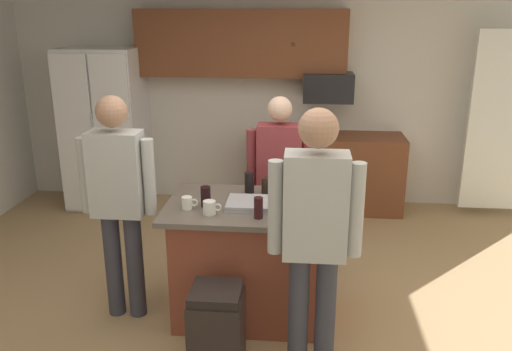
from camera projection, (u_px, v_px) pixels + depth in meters
The scene contains 20 objects.
floor at pixel (254, 319), 4.10m from camera, with size 7.04×7.04×0.00m, color tan.
back_wall at pixel (277, 95), 6.37m from camera, with size 6.40×0.10×2.60m, color silver.
french_door_window_panel at pixel (510, 123), 5.82m from camera, with size 0.90×0.06×2.00m, color white.
cabinet_run_upper at pixel (241, 43), 6.02m from camera, with size 2.40×0.38×0.75m.
cabinet_run_lower at pixel (325, 172), 6.27m from camera, with size 1.80×0.63×0.90m.
refrigerator at pixel (106, 129), 6.26m from camera, with size 0.88×0.76×1.88m.
microwave_over_range at pixel (328, 87), 5.98m from camera, with size 0.56×0.40×0.32m, color black.
kitchen_island at pixel (252, 260), 4.05m from camera, with size 1.28×0.86×0.92m.
person_guest_left at pixel (279, 174), 4.63m from camera, with size 0.57×0.22×1.60m.
person_elder_center at pixel (315, 230), 3.18m from camera, with size 0.57×0.23×1.78m.
person_guest_right at pixel (119, 194), 3.89m from camera, with size 0.57×0.23×1.73m.
glass_short_whisky at pixel (258, 208), 3.63m from camera, with size 0.06×0.06×0.15m.
mug_ceramic_white at pixel (187, 203), 3.80m from camera, with size 0.12×0.08×0.09m.
tumbler_amber at pixel (249, 182), 4.13m from camera, with size 0.08×0.08×0.16m.
glass_stout_tall at pixel (206, 197), 3.84m from camera, with size 0.07×0.07×0.15m.
glass_pilsner at pixel (311, 187), 4.05m from camera, with size 0.06×0.06×0.15m.
mug_blue_stoneware at pixel (210, 208), 3.70m from camera, with size 0.13×0.09×0.10m.
glass_dark_ale at pixel (266, 186), 4.11m from camera, with size 0.07×0.07×0.13m.
serving_tray at pixel (257, 204), 3.86m from camera, with size 0.44×0.30×0.04m.
trash_bin at pixel (217, 331), 3.44m from camera, with size 0.34×0.34×0.61m.
Camera 1 is at (0.34, -3.56, 2.31)m, focal length 37.08 mm.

